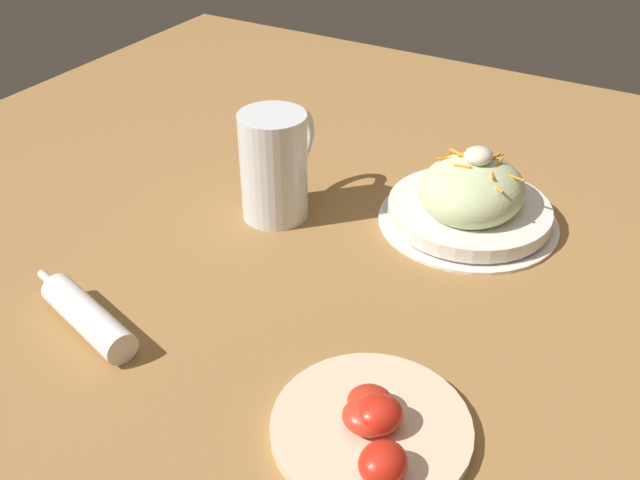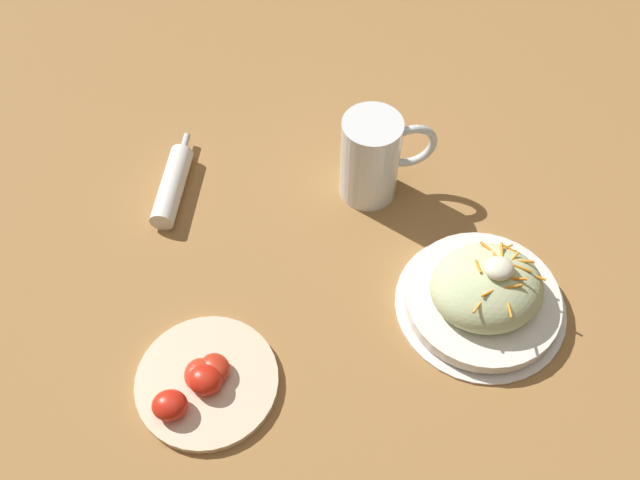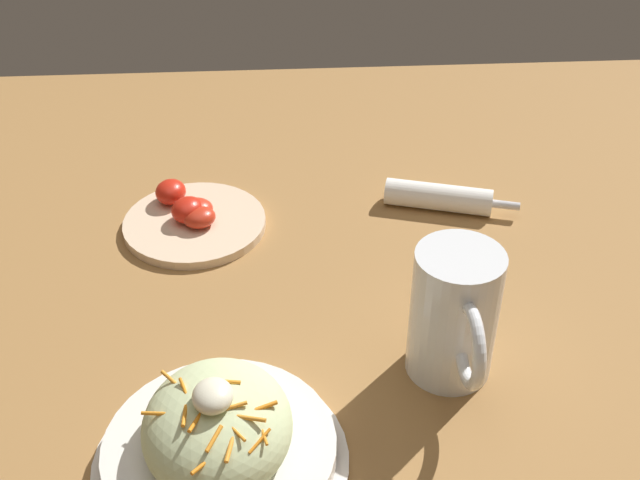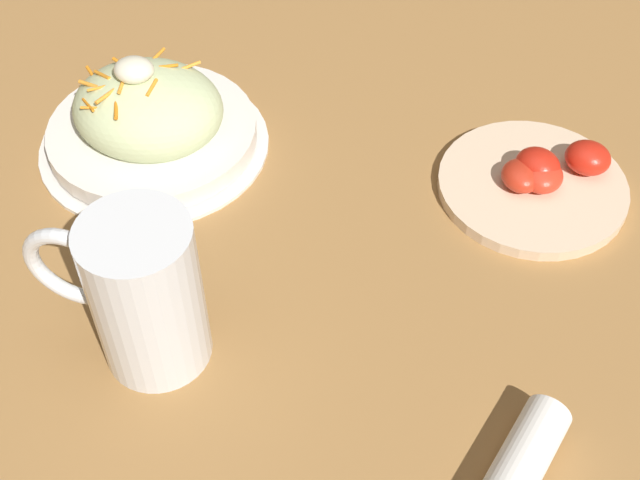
# 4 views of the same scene
# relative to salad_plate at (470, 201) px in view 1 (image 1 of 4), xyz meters

# --- Properties ---
(ground_plane) EXTENTS (1.43, 1.43, 0.00)m
(ground_plane) POSITION_rel_salad_plate_xyz_m (-0.16, 0.15, -0.03)
(ground_plane) COLOR #9E703D
(salad_plate) EXTENTS (0.23, 0.23, 0.11)m
(salad_plate) POSITION_rel_salad_plate_xyz_m (0.00, 0.00, 0.00)
(salad_plate) COLOR white
(salad_plate) RESTS_ON ground_plane
(beer_mug) EXTENTS (0.14, 0.09, 0.14)m
(beer_mug) POSITION_rel_salad_plate_xyz_m (-0.11, 0.23, 0.03)
(beer_mug) COLOR white
(beer_mug) RESTS_ON ground_plane
(napkin_roll) EXTENTS (0.07, 0.18, 0.04)m
(napkin_roll) POSITION_rel_salad_plate_xyz_m (-0.40, 0.28, -0.02)
(napkin_roll) COLOR white
(napkin_roll) RESTS_ON ground_plane
(tomato_plate) EXTENTS (0.18, 0.18, 0.04)m
(tomato_plate) POSITION_rel_salad_plate_xyz_m (-0.38, -0.05, -0.02)
(tomato_plate) COLOR beige
(tomato_plate) RESTS_ON ground_plane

